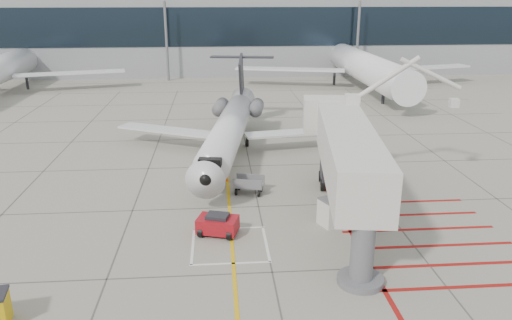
{
  "coord_description": "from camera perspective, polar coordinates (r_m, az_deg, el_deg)",
  "views": [
    {
      "loc": [
        -2.5,
        -25.37,
        13.03
      ],
      "look_at": [
        0.0,
        6.0,
        2.5
      ],
      "focal_mm": 35.0,
      "sensor_mm": 36.0,
      "label": 1
    }
  ],
  "objects": [
    {
      "name": "cone_nose",
      "position": [
        34.85,
        -5.42,
        -3.12
      ],
      "size": [
        0.35,
        0.35,
        0.48
      ],
      "primitive_type": "cone",
      "color": "#E7510C",
      "rests_on": "ground_plane"
    },
    {
      "name": "regional_jet",
      "position": [
        39.53,
        -3.53,
        4.58
      ],
      "size": [
        25.27,
        29.96,
        7.09
      ],
      "primitive_type": null,
      "rotation": [
        0.0,
        0.0,
        -0.15
      ],
      "color": "silver",
      "rests_on": "ground_plane"
    },
    {
      "name": "pushback_tug",
      "position": [
        28.52,
        -4.4,
        -7.28
      ],
      "size": [
        2.54,
        1.98,
        1.3
      ],
      "primitive_type": null,
      "rotation": [
        0.0,
        0.0,
        -0.29
      ],
      "color": "maroon",
      "rests_on": "ground_plane"
    },
    {
      "name": "terminal_building",
      "position": [
        96.37,
        3.01,
        14.89
      ],
      "size": [
        180.0,
        28.0,
        14.0
      ],
      "primitive_type": "cube",
      "color": "gray",
      "rests_on": "ground_plane"
    },
    {
      "name": "bg_aircraft_c",
      "position": [
        74.61,
        11.74,
        12.66
      ],
      "size": [
        35.48,
        39.43,
        11.83
      ],
      "primitive_type": null,
      "color": "silver",
      "rests_on": "ground_plane"
    },
    {
      "name": "jet_bridge",
      "position": [
        29.1,
        10.55,
        -0.3
      ],
      "size": [
        11.57,
        20.1,
        7.61
      ],
      "primitive_type": null,
      "rotation": [
        0.0,
        0.0,
        -0.14
      ],
      "color": "silver",
      "rests_on": "ground_plane"
    },
    {
      "name": "ground_power_unit",
      "position": [
        30.07,
        9.24,
        -5.7
      ],
      "size": [
        2.39,
        1.96,
        1.64
      ],
      "primitive_type": null,
      "rotation": [
        0.0,
        0.0,
        0.42
      ],
      "color": "silver",
      "rests_on": "ground_plane"
    },
    {
      "name": "baggage_cart",
      "position": [
        34.06,
        -0.82,
        -2.85
      ],
      "size": [
        2.26,
        1.75,
        1.26
      ],
      "primitive_type": null,
      "rotation": [
        0.0,
        0.0,
        -0.28
      ],
      "color": "slate",
      "rests_on": "ground_plane"
    },
    {
      "name": "ground_plane",
      "position": [
        28.63,
        0.96,
        -8.58
      ],
      "size": [
        260.0,
        260.0,
        0.0
      ],
      "primitive_type": "plane",
      "color": "gray",
      "rests_on": "ground"
    },
    {
      "name": "cone_side",
      "position": [
        36.47,
        -3.42,
        -2.04
      ],
      "size": [
        0.36,
        0.36,
        0.5
      ],
      "primitive_type": "cone",
      "color": "#EB5A0C",
      "rests_on": "ground_plane"
    },
    {
      "name": "terminal_glass_band",
      "position": [
        82.43,
        4.32,
        14.95
      ],
      "size": [
        180.0,
        0.1,
        6.0
      ],
      "primitive_type": "cube",
      "color": "black",
      "rests_on": "ground_plane"
    }
  ]
}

